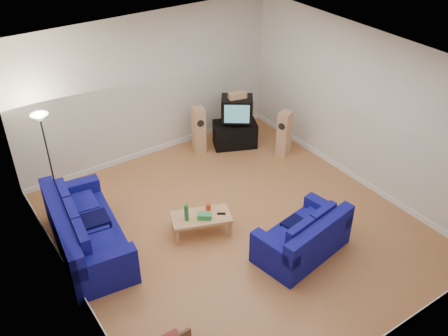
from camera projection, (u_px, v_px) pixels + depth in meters
room at (237, 157)px, 8.42m from camera, size 6.01×6.51×3.21m
sofa_three_seat at (84, 235)px, 8.58m from camera, size 1.31×2.50×0.92m
sofa_loveseat at (304, 239)px, 8.52m from camera, size 1.77×1.18×0.82m
coffee_table at (201, 218)px, 8.97m from camera, size 1.18×0.87×0.38m
bottle at (186, 213)px, 8.75m from camera, size 0.09×0.09×0.33m
tissue_box at (205, 216)px, 8.85m from camera, size 0.28×0.25×0.10m
red_canister at (208, 207)px, 9.06m from camera, size 0.10×0.10×0.13m
remote at (221, 214)px, 8.98m from camera, size 0.15×0.12×0.02m
tv_stand at (235, 134)px, 11.58m from camera, size 1.11×0.89×0.60m
av_receiver at (237, 120)px, 11.42m from camera, size 0.53×0.49×0.10m
television at (237, 109)px, 11.20m from camera, size 0.87×0.82×0.54m
centre_speaker at (237, 95)px, 10.99m from camera, size 0.42×0.25×0.14m
speaker_left at (199, 130)px, 11.25m from camera, size 0.33×0.38×1.08m
speaker_right at (284, 133)px, 11.15m from camera, size 0.38×0.35×1.06m
floor_lamp at (43, 131)px, 9.11m from camera, size 0.33×0.33×1.91m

